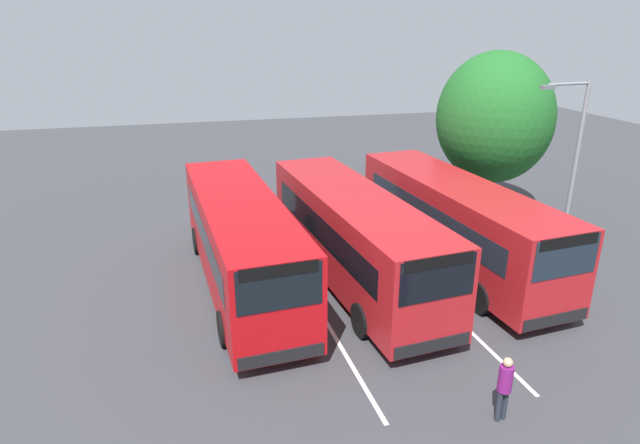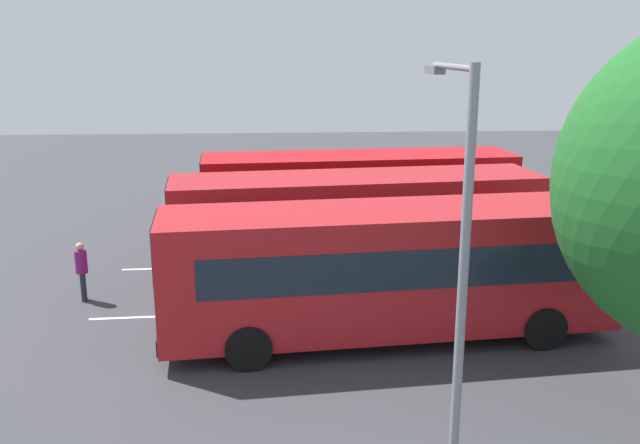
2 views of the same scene
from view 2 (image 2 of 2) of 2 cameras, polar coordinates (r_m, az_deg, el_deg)
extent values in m
plane|color=#38383D|center=(20.05, 2.52, -5.16)|extent=(68.34, 68.34, 0.00)
cube|color=#B70C11|center=(23.46, 3.24, 2.27)|extent=(10.67, 3.17, 2.80)
cube|color=black|center=(22.92, -9.69, 3.70)|extent=(0.27, 2.16, 1.18)
cube|color=black|center=(22.24, 3.83, 2.45)|extent=(8.82, 0.70, 0.90)
cube|color=black|center=(24.54, 2.73, 3.64)|extent=(8.82, 0.70, 0.90)
cube|color=black|center=(22.83, -9.79, 4.85)|extent=(0.24, 1.96, 0.32)
cube|color=black|center=(23.36, -9.56, -0.95)|extent=(0.26, 2.25, 0.36)
cylinder|color=black|center=(22.27, -4.79, -1.76)|extent=(1.03, 0.35, 1.02)
cylinder|color=black|center=(24.50, -5.07, -0.22)|extent=(1.03, 0.35, 1.02)
cylinder|color=black|center=(23.54, 11.81, -1.11)|extent=(1.03, 0.35, 1.02)
cylinder|color=black|center=(25.67, 10.12, 0.30)|extent=(1.03, 0.35, 1.02)
cube|color=#AD191E|center=(19.77, 3.03, -0.12)|extent=(10.71, 3.46, 2.80)
cube|color=black|center=(19.19, -12.37, 1.41)|extent=(0.33, 2.16, 1.18)
cube|color=black|center=(18.56, 3.82, -0.05)|extent=(8.81, 0.94, 0.90)
cube|color=black|center=(20.82, 2.35, 1.61)|extent=(8.81, 0.94, 0.90)
cube|color=black|center=(19.10, -12.50, 2.77)|extent=(0.29, 1.96, 0.32)
cube|color=black|center=(19.72, -12.14, -4.06)|extent=(0.32, 2.25, 0.36)
cylinder|color=black|center=(18.63, -6.48, -5.17)|extent=(1.04, 0.38, 1.02)
cylinder|color=black|center=(20.83, -6.81, -3.00)|extent=(1.04, 0.38, 1.02)
cylinder|color=black|center=(20.05, 13.17, -4.01)|extent=(1.04, 0.38, 1.02)
cylinder|color=black|center=(22.11, 10.92, -2.11)|extent=(1.04, 0.38, 1.02)
cube|color=#AD191E|center=(16.01, 5.82, -3.79)|extent=(10.70, 3.39, 2.80)
cube|color=#19232D|center=(15.35, -13.34, -2.00)|extent=(0.31, 2.16, 1.18)
cube|color=#19232D|center=(14.82, 7.01, -4.01)|extent=(8.81, 0.88, 0.90)
cube|color=#19232D|center=(17.02, 4.85, -1.46)|extent=(8.81, 0.88, 0.90)
cube|color=black|center=(15.23, -13.52, -0.33)|extent=(0.28, 1.96, 0.32)
cube|color=black|center=(16.01, -13.03, -8.64)|extent=(0.30, 2.25, 0.36)
cylinder|color=black|center=(14.93, -5.97, -10.39)|extent=(1.04, 0.37, 1.02)
cylinder|color=black|center=(17.06, -6.39, -7.08)|extent=(1.04, 0.37, 1.02)
cylinder|color=black|center=(16.60, 18.19, -8.41)|extent=(1.04, 0.37, 1.02)
cylinder|color=black|center=(18.55, 14.98, -5.69)|extent=(1.04, 0.37, 1.02)
cylinder|color=#232833|center=(19.79, -19.09, -5.04)|extent=(0.13, 0.13, 0.80)
cylinder|color=#232833|center=(19.64, -19.15, -5.20)|extent=(0.13, 0.13, 0.80)
cylinder|color=#721966|center=(19.49, -19.30, -3.14)|extent=(0.36, 0.36, 0.63)
sphere|color=tan|center=(19.37, -19.40, -1.95)|extent=(0.22, 0.22, 0.22)
cylinder|color=gray|center=(10.94, 11.85, -4.54)|extent=(0.16, 0.16, 6.56)
cylinder|color=gray|center=(11.21, 11.06, 12.58)|extent=(0.27, 1.84, 0.10)
cube|color=slate|center=(12.08, 9.54, 12.41)|extent=(0.25, 0.58, 0.14)
cube|color=silver|center=(21.88, 1.98, -3.40)|extent=(13.85, 0.64, 0.01)
cube|color=silver|center=(18.24, 3.18, -7.24)|extent=(13.85, 0.64, 0.01)
camera|label=1|loc=(27.95, -34.55, 15.67)|focal=29.83mm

